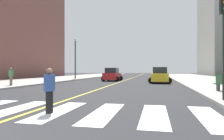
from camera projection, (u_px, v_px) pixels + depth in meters
sidewalk_kerb_west at (20, 82)px, 26.38m from camera, size 10.00×120.00×0.15m
crosswalk_paint at (37, 110)px, 8.24m from camera, size 13.50×4.00×0.01m
lane_divider_paint at (133, 78)px, 43.48m from camera, size 0.16×80.00×0.01m
car_red_nearest at (112, 75)px, 30.28m from camera, size 2.67×4.23×1.87m
car_blue_second at (159, 74)px, 36.13m from camera, size 2.62×4.18×1.87m
car_yellow_third at (160, 76)px, 25.48m from camera, size 2.74×4.33×1.92m
car_green_fourth at (158, 74)px, 43.42m from camera, size 2.43×3.78×1.66m
traffic_light_near_corner at (224, 25)px, 9.90m from camera, size 0.36×0.41×5.07m
pedestrian_crossing at (49, 88)px, 7.61m from camera, size 0.40×0.40×1.63m
pedestrian_walking_west at (11, 76)px, 19.31m from camera, size 0.40×0.40×1.64m
street_lamp at (75, 55)px, 34.31m from camera, size 0.44×0.44×6.57m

